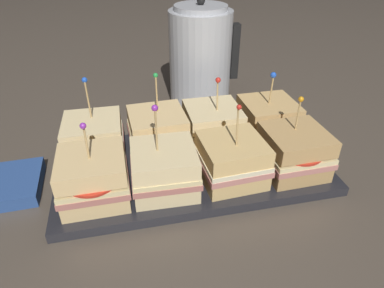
{
  "coord_description": "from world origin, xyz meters",
  "views": [
    {
      "loc": [
        -0.12,
        -0.52,
        0.41
      ],
      "look_at": [
        0.0,
        0.0,
        0.06
      ],
      "focal_mm": 32.0,
      "sensor_mm": 36.0,
      "label": 1
    }
  ],
  "objects_px": {
    "sandwich_front_center_right": "(232,160)",
    "kettle_steel": "(201,57)",
    "sandwich_front_far_right": "(294,152)",
    "sandwich_back_center_left": "(158,132)",
    "sandwich_front_far_left": "(94,178)",
    "serving_platter": "(192,166)",
    "sandwich_front_center_left": "(164,169)",
    "sandwich_back_far_right": "(268,120)",
    "napkin_stack": "(6,185)",
    "sandwich_back_far_left": "(94,140)",
    "sandwich_back_center_right": "(213,126)"
  },
  "relations": [
    {
      "from": "sandwich_front_center_right",
      "to": "kettle_steel",
      "type": "relative_size",
      "value": 0.57
    },
    {
      "from": "sandwich_front_far_right",
      "to": "sandwich_back_center_left",
      "type": "bearing_deg",
      "value": 152.21
    },
    {
      "from": "sandwich_front_far_left",
      "to": "serving_platter",
      "type": "bearing_deg",
      "value": 19.07
    },
    {
      "from": "sandwich_front_center_left",
      "to": "kettle_steel",
      "type": "relative_size",
      "value": 0.61
    },
    {
      "from": "sandwich_front_far_left",
      "to": "sandwich_front_center_left",
      "type": "height_order",
      "value": "sandwich_front_center_left"
    },
    {
      "from": "kettle_steel",
      "to": "sandwich_back_far_right",
      "type": "bearing_deg",
      "value": -70.63
    },
    {
      "from": "serving_platter",
      "to": "kettle_steel",
      "type": "height_order",
      "value": "kettle_steel"
    },
    {
      "from": "sandwich_front_center_left",
      "to": "sandwich_front_center_right",
      "type": "bearing_deg",
      "value": 0.58
    },
    {
      "from": "napkin_stack",
      "to": "kettle_steel",
      "type": "bearing_deg",
      "value": 34.23
    },
    {
      "from": "sandwich_back_far_left",
      "to": "sandwich_back_center_right",
      "type": "distance_m",
      "value": 0.24
    },
    {
      "from": "sandwich_front_far_left",
      "to": "sandwich_front_center_right",
      "type": "xyz_separation_m",
      "value": [
        0.24,
        0.0,
        -0.0
      ]
    },
    {
      "from": "sandwich_back_center_right",
      "to": "sandwich_front_far_right",
      "type": "bearing_deg",
      "value": -45.46
    },
    {
      "from": "sandwich_front_center_left",
      "to": "napkin_stack",
      "type": "relative_size",
      "value": 1.3
    },
    {
      "from": "serving_platter",
      "to": "sandwich_back_far_right",
      "type": "relative_size",
      "value": 3.39
    },
    {
      "from": "sandwich_back_center_right",
      "to": "napkin_stack",
      "type": "height_order",
      "value": "sandwich_back_center_right"
    },
    {
      "from": "sandwich_back_far_right",
      "to": "kettle_steel",
      "type": "xyz_separation_m",
      "value": [
        -0.09,
        0.25,
        0.06
      ]
    },
    {
      "from": "sandwich_back_center_left",
      "to": "kettle_steel",
      "type": "height_order",
      "value": "kettle_steel"
    },
    {
      "from": "sandwich_front_far_left",
      "to": "sandwich_front_center_right",
      "type": "distance_m",
      "value": 0.24
    },
    {
      "from": "sandwich_front_center_left",
      "to": "sandwich_back_center_left",
      "type": "relative_size",
      "value": 1.0
    },
    {
      "from": "serving_platter",
      "to": "sandwich_back_far_right",
      "type": "xyz_separation_m",
      "value": [
        0.18,
        0.06,
        0.05
      ]
    },
    {
      "from": "sandwich_front_center_left",
      "to": "sandwich_back_center_left",
      "type": "xyz_separation_m",
      "value": [
        0.01,
        0.12,
        0.0
      ]
    },
    {
      "from": "sandwich_back_center_right",
      "to": "sandwich_back_far_left",
      "type": "bearing_deg",
      "value": -179.82
    },
    {
      "from": "sandwich_back_far_left",
      "to": "napkin_stack",
      "type": "distance_m",
      "value": 0.17
    },
    {
      "from": "sandwich_front_center_right",
      "to": "napkin_stack",
      "type": "bearing_deg",
      "value": 169.6
    },
    {
      "from": "serving_platter",
      "to": "sandwich_back_center_right",
      "type": "xyz_separation_m",
      "value": [
        0.06,
        0.06,
        0.05
      ]
    },
    {
      "from": "sandwich_front_center_right",
      "to": "sandwich_back_far_left",
      "type": "distance_m",
      "value": 0.27
    },
    {
      "from": "sandwich_front_far_left",
      "to": "sandwich_front_far_right",
      "type": "relative_size",
      "value": 0.99
    },
    {
      "from": "sandwich_front_center_right",
      "to": "kettle_steel",
      "type": "xyz_separation_m",
      "value": [
        0.03,
        0.37,
        0.06
      ]
    },
    {
      "from": "serving_platter",
      "to": "sandwich_back_center_right",
      "type": "bearing_deg",
      "value": 46.76
    },
    {
      "from": "sandwich_front_center_left",
      "to": "sandwich_back_far_left",
      "type": "xyz_separation_m",
      "value": [
        -0.12,
        0.12,
        0.0
      ]
    },
    {
      "from": "sandwich_front_center_left",
      "to": "kettle_steel",
      "type": "bearing_deg",
      "value": 67.55
    },
    {
      "from": "sandwich_front_center_right",
      "to": "sandwich_front_far_right",
      "type": "height_order",
      "value": "sandwich_front_center_right"
    },
    {
      "from": "serving_platter",
      "to": "sandwich_front_far_right",
      "type": "height_order",
      "value": "sandwich_front_far_right"
    },
    {
      "from": "sandwich_back_center_left",
      "to": "sandwich_front_center_right",
      "type": "bearing_deg",
      "value": -46.47
    },
    {
      "from": "sandwich_front_center_right",
      "to": "napkin_stack",
      "type": "height_order",
      "value": "sandwich_front_center_right"
    },
    {
      "from": "napkin_stack",
      "to": "sandwich_back_center_left",
      "type": "bearing_deg",
      "value": 9.55
    },
    {
      "from": "napkin_stack",
      "to": "sandwich_back_far_left",
      "type": "bearing_deg",
      "value": 16.03
    },
    {
      "from": "sandwich_back_center_left",
      "to": "sandwich_back_far_left",
      "type": "bearing_deg",
      "value": -179.3
    },
    {
      "from": "kettle_steel",
      "to": "serving_platter",
      "type": "bearing_deg",
      "value": -106.4
    },
    {
      "from": "kettle_steel",
      "to": "napkin_stack",
      "type": "relative_size",
      "value": 2.15
    },
    {
      "from": "sandwich_back_center_left",
      "to": "sandwich_back_center_right",
      "type": "xyz_separation_m",
      "value": [
        0.11,
        -0.0,
        -0.0
      ]
    },
    {
      "from": "serving_platter",
      "to": "sandwich_back_center_left",
      "type": "xyz_separation_m",
      "value": [
        -0.06,
        0.06,
        0.05
      ]
    },
    {
      "from": "serving_platter",
      "to": "kettle_steel",
      "type": "xyz_separation_m",
      "value": [
        0.09,
        0.31,
        0.11
      ]
    },
    {
      "from": "sandwich_front_far_right",
      "to": "sandwich_back_far_right",
      "type": "distance_m",
      "value": 0.12
    },
    {
      "from": "sandwich_front_far_right",
      "to": "sandwich_back_far_left",
      "type": "xyz_separation_m",
      "value": [
        -0.36,
        0.12,
        0.0
      ]
    },
    {
      "from": "sandwich_back_far_left",
      "to": "sandwich_back_center_right",
      "type": "height_order",
      "value": "sandwich_back_far_left"
    },
    {
      "from": "sandwich_front_far_right",
      "to": "kettle_steel",
      "type": "height_order",
      "value": "kettle_steel"
    },
    {
      "from": "sandwich_front_far_right",
      "to": "sandwich_back_far_left",
      "type": "distance_m",
      "value": 0.38
    },
    {
      "from": "sandwich_front_center_left",
      "to": "sandwich_back_center_left",
      "type": "bearing_deg",
      "value": 87.47
    },
    {
      "from": "serving_platter",
      "to": "sandwich_back_far_left",
      "type": "relative_size",
      "value": 3.1
    }
  ]
}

